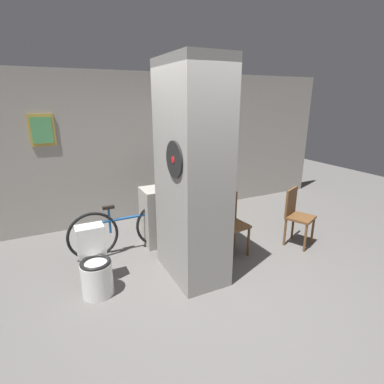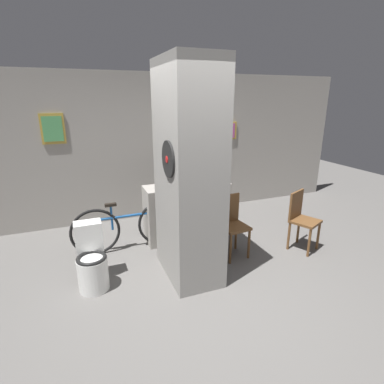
# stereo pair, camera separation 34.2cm
# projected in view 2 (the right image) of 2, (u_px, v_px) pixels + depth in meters

# --- Properties ---
(ground_plane) EXTENTS (14.00, 14.00, 0.00)m
(ground_plane) POSITION_uv_depth(u_px,v_px,m) (211.00, 291.00, 3.52)
(ground_plane) COLOR #5B5956
(wall_back) EXTENTS (8.00, 0.09, 2.60)m
(wall_back) POSITION_uv_depth(u_px,v_px,m) (152.00, 147.00, 5.46)
(wall_back) COLOR gray
(wall_back) RESTS_ON ground_plane
(pillar_center) EXTENTS (0.62, 0.98, 2.60)m
(pillar_center) POSITION_uv_depth(u_px,v_px,m) (189.00, 175.00, 3.53)
(pillar_center) COLOR gray
(pillar_center) RESTS_ON ground_plane
(counter_shelf) EXTENTS (1.34, 0.44, 0.88)m
(counter_shelf) POSITION_uv_depth(u_px,v_px,m) (187.00, 211.00, 4.77)
(counter_shelf) COLOR gray
(counter_shelf) RESTS_ON ground_plane
(toilet) EXTENTS (0.35, 0.51, 0.76)m
(toilet) POSITION_uv_depth(u_px,v_px,m) (92.00, 261.00, 3.53)
(toilet) COLOR silver
(toilet) RESTS_ON ground_plane
(chair_near_pillar) EXTENTS (0.40, 0.40, 0.87)m
(chair_near_pillar) POSITION_uv_depth(u_px,v_px,m) (231.00, 223.00, 4.22)
(chair_near_pillar) COLOR brown
(chair_near_pillar) RESTS_ON ground_plane
(chair_by_doorway) EXTENTS (0.48, 0.48, 0.87)m
(chair_by_doorway) POSITION_uv_depth(u_px,v_px,m) (301.00, 218.00, 4.40)
(chair_by_doorway) COLOR brown
(chair_by_doorway) RESTS_ON ground_plane
(bicycle) EXTENTS (1.66, 0.42, 0.75)m
(bicycle) POSITION_uv_depth(u_px,v_px,m) (129.00, 226.00, 4.41)
(bicycle) COLOR black
(bicycle) RESTS_ON ground_plane
(bottle_tall) EXTENTS (0.07, 0.07, 0.26)m
(bottle_tall) POSITION_uv_depth(u_px,v_px,m) (203.00, 177.00, 4.70)
(bottle_tall) COLOR silver
(bottle_tall) RESTS_ON counter_shelf
(bottle_short) EXTENTS (0.07, 0.07, 0.19)m
(bottle_short) POSITION_uv_depth(u_px,v_px,m) (208.00, 177.00, 4.79)
(bottle_short) COLOR #19598C
(bottle_short) RESTS_ON counter_shelf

